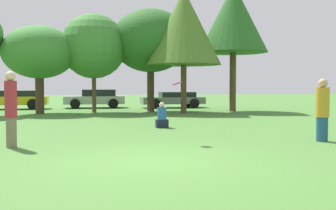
% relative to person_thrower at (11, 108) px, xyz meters
% --- Properties ---
extents(ground_plane, '(120.00, 120.00, 0.00)m').
position_rel_person_thrower_xyz_m(ground_plane, '(3.19, -2.49, -1.01)').
color(ground_plane, '#477A33').
extents(person_thrower, '(0.30, 0.30, 1.93)m').
position_rel_person_thrower_xyz_m(person_thrower, '(0.00, 0.00, 0.00)').
color(person_thrower, '#726651').
rests_on(person_thrower, ground).
extents(person_catcher, '(0.37, 0.37, 1.77)m').
position_rel_person_thrower_xyz_m(person_catcher, '(8.35, -0.60, -0.12)').
color(person_catcher, navy).
rests_on(person_catcher, ground).
extents(frisbee, '(0.28, 0.28, 0.13)m').
position_rel_person_thrower_xyz_m(frisbee, '(4.30, 0.01, 0.62)').
color(frisbee, '#F21E72').
extents(bystander_sitting, '(0.44, 0.37, 0.95)m').
position_rel_person_thrower_xyz_m(bystander_sitting, '(4.60, 3.83, -0.63)').
color(bystander_sitting, '#191E33').
rests_on(bystander_sitting, ground).
extents(tree_1, '(4.08, 4.08, 4.93)m').
position_rel_person_thrower_xyz_m(tree_1, '(-0.77, 12.52, 2.42)').
color(tree_1, '#473323').
rests_on(tree_1, ground).
extents(tree_2, '(3.76, 3.76, 5.75)m').
position_rel_person_thrower_xyz_m(tree_2, '(2.25, 12.76, 2.85)').
color(tree_2, brown).
rests_on(tree_2, ground).
extents(tree_3, '(4.70, 4.70, 6.20)m').
position_rel_person_thrower_xyz_m(tree_3, '(5.65, 13.04, 3.27)').
color(tree_3, '#473323').
rests_on(tree_3, ground).
extents(tree_4, '(4.28, 4.28, 7.05)m').
position_rel_person_thrower_xyz_m(tree_4, '(7.28, 11.27, 3.89)').
color(tree_4, brown).
rests_on(tree_4, ground).
extents(tree_5, '(4.17, 4.17, 7.76)m').
position_rel_person_thrower_xyz_m(tree_5, '(10.59, 12.10, 4.64)').
color(tree_5, brown).
rests_on(tree_5, ground).
extents(parked_car_yellow, '(4.58, 1.85, 1.25)m').
position_rel_person_thrower_xyz_m(parked_car_yellow, '(-3.00, 17.12, -0.33)').
color(parked_car_yellow, gold).
rests_on(parked_car_yellow, ground).
extents(parked_car_silver, '(4.18, 2.03, 1.30)m').
position_rel_person_thrower_xyz_m(parked_car_silver, '(2.41, 17.62, -0.32)').
color(parked_car_silver, '#B2B2B7').
rests_on(parked_car_silver, ground).
extents(parked_car_grey, '(4.46, 1.94, 1.12)m').
position_rel_person_thrower_xyz_m(parked_car_grey, '(7.90, 16.69, -0.40)').
color(parked_car_grey, slate).
rests_on(parked_car_grey, ground).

